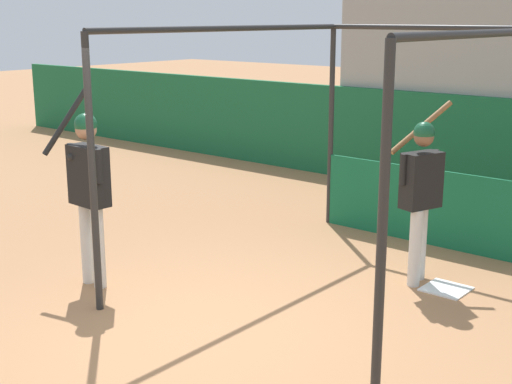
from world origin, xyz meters
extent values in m
plane|color=#A8754C|center=(0.00, 0.00, 0.00)|extent=(60.00, 60.00, 0.00)
cube|color=#196038|center=(0.00, 6.31, 0.80)|extent=(24.00, 0.12, 1.59)
cube|color=maroon|center=(-1.93, 6.77, 1.64)|extent=(0.45, 0.40, 0.10)
cube|color=maroon|center=(-1.93, 6.95, 1.87)|extent=(0.45, 0.06, 0.40)
cube|color=maroon|center=(-1.38, 6.77, 1.64)|extent=(0.45, 0.40, 0.10)
cube|color=maroon|center=(-1.38, 6.95, 1.87)|extent=(0.45, 0.06, 0.40)
cube|color=maroon|center=(-0.83, 6.77, 1.64)|extent=(0.45, 0.40, 0.10)
cube|color=maroon|center=(-0.83, 6.95, 1.87)|extent=(0.45, 0.06, 0.40)
cube|color=maroon|center=(-0.28, 6.77, 1.64)|extent=(0.45, 0.40, 0.10)
cube|color=maroon|center=(-0.28, 6.95, 1.87)|extent=(0.45, 0.06, 0.40)
cube|color=maroon|center=(-1.93, 7.57, 2.04)|extent=(0.45, 0.40, 0.10)
cube|color=maroon|center=(-1.93, 7.75, 2.27)|extent=(0.45, 0.06, 0.40)
cube|color=maroon|center=(-1.38, 7.57, 2.04)|extent=(0.45, 0.40, 0.10)
cube|color=maroon|center=(-1.38, 7.75, 2.27)|extent=(0.45, 0.06, 0.40)
cube|color=maroon|center=(-0.83, 7.57, 2.04)|extent=(0.45, 0.40, 0.10)
cube|color=maroon|center=(-0.83, 7.75, 2.27)|extent=(0.45, 0.06, 0.40)
cube|color=maroon|center=(-0.28, 7.57, 2.04)|extent=(0.45, 0.40, 0.10)
cube|color=maroon|center=(-0.28, 7.75, 2.27)|extent=(0.45, 0.06, 0.40)
cube|color=maroon|center=(-1.93, 8.37, 2.44)|extent=(0.45, 0.40, 0.10)
cube|color=maroon|center=(-1.93, 8.55, 2.67)|extent=(0.45, 0.06, 0.40)
cube|color=maroon|center=(-1.38, 8.37, 2.44)|extent=(0.45, 0.40, 0.10)
cube|color=maroon|center=(-1.38, 8.55, 2.67)|extent=(0.45, 0.06, 0.40)
cube|color=maroon|center=(-0.83, 8.37, 2.44)|extent=(0.45, 0.40, 0.10)
cube|color=maroon|center=(-0.83, 8.55, 2.67)|extent=(0.45, 0.06, 0.40)
cube|color=maroon|center=(-1.93, 9.17, 2.84)|extent=(0.45, 0.40, 0.10)
cube|color=maroon|center=(-1.93, 9.35, 3.07)|extent=(0.45, 0.06, 0.40)
cube|color=maroon|center=(-1.38, 9.17, 2.84)|extent=(0.45, 0.40, 0.10)
cube|color=maroon|center=(-1.38, 9.35, 3.07)|extent=(0.45, 0.06, 0.40)
cube|color=maroon|center=(-0.83, 9.17, 2.84)|extent=(0.45, 0.40, 0.10)
cylinder|color=#282828|center=(-1.10, -0.19, 1.32)|extent=(0.07, 0.07, 2.64)
cylinder|color=#282828|center=(1.97, -0.19, 1.32)|extent=(0.07, 0.07, 2.64)
cylinder|color=#282828|center=(-1.10, 3.75, 1.32)|extent=(0.07, 0.07, 2.64)
cylinder|color=#282828|center=(-1.10, 1.78, 2.64)|extent=(0.06, 3.94, 0.06)
cylinder|color=#282828|center=(1.97, 1.78, 2.64)|extent=(0.06, 3.94, 0.06)
cylinder|color=#282828|center=(0.43, 3.75, 2.64)|extent=(3.07, 0.06, 0.06)
cube|color=#14663D|center=(0.43, 3.73, 0.48)|extent=(3.00, 0.03, 0.96)
cube|color=white|center=(1.26, 2.45, 0.01)|extent=(0.44, 0.44, 0.02)
cylinder|color=silver|center=(0.94, 2.34, 0.41)|extent=(0.16, 0.16, 0.83)
cylinder|color=silver|center=(0.89, 2.56, 0.41)|extent=(0.16, 0.16, 0.83)
cube|color=black|center=(0.91, 2.45, 1.12)|extent=(0.34, 0.47, 0.59)
sphere|color=brown|center=(0.91, 2.45, 1.58)|extent=(0.21, 0.21, 0.21)
sphere|color=#144C2D|center=(0.91, 2.45, 1.62)|extent=(0.22, 0.22, 0.22)
cylinder|color=black|center=(0.80, 2.25, 1.25)|extent=(0.09, 0.09, 0.32)
cylinder|color=black|center=(0.94, 2.67, 1.25)|extent=(0.09, 0.09, 0.32)
cylinder|color=brown|center=(0.71, 2.78, 1.61)|extent=(0.41, 0.69, 0.55)
sphere|color=brown|center=(1.02, 2.61, 1.36)|extent=(0.08, 0.08, 0.08)
cylinder|color=silver|center=(-1.57, 0.18, 0.44)|extent=(0.14, 0.14, 0.88)
cylinder|color=silver|center=(-1.78, 0.19, 0.44)|extent=(0.14, 0.14, 0.88)
cube|color=black|center=(-1.67, 0.18, 1.19)|extent=(0.47, 0.24, 0.62)
sphere|color=#A37556|center=(-1.67, 0.18, 1.67)|extent=(0.22, 0.22, 0.22)
sphere|color=#144C2D|center=(-1.67, 0.18, 1.72)|extent=(0.23, 0.23, 0.23)
cylinder|color=black|center=(-1.43, 0.13, 1.33)|extent=(0.07, 0.07, 0.34)
cylinder|color=black|center=(-1.92, 0.16, 1.33)|extent=(0.07, 0.07, 0.34)
cylinder|color=black|center=(-2.03, 0.20, 1.72)|extent=(0.30, 0.49, 0.72)
sphere|color=black|center=(-1.82, 0.09, 1.38)|extent=(0.08, 0.08, 0.08)
camera|label=1|loc=(4.22, -4.17, 2.77)|focal=50.00mm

